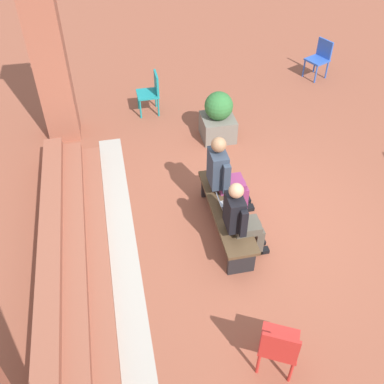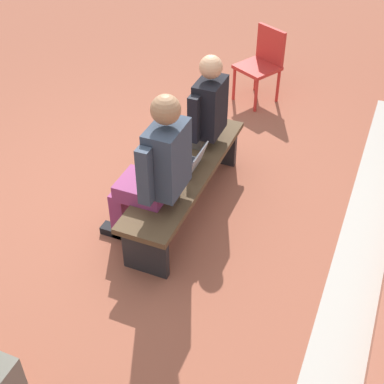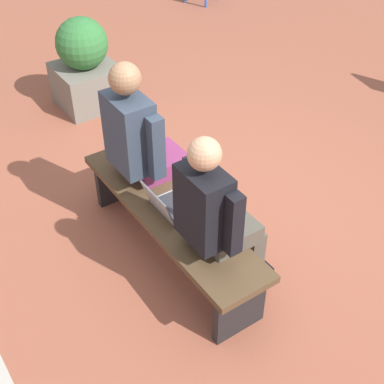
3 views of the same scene
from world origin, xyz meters
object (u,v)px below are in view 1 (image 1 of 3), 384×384
(plastic_chair_foreground, at_px, (320,57))
(laptop, at_px, (226,206))
(bench, at_px, (226,213))
(planter, at_px, (218,118))
(plastic_chair_by_pillar, at_px, (279,346))
(person_student, at_px, (241,217))
(plastic_chair_far_left, at_px, (151,91))
(person_adult, at_px, (225,174))

(plastic_chair_foreground, bearing_deg, laptop, 142.10)
(bench, distance_m, plastic_chair_foreground, 5.38)
(bench, distance_m, planter, 2.41)
(laptop, relative_size, plastic_chair_by_pillar, 0.38)
(person_student, height_order, plastic_chair_far_left, person_student)
(person_adult, bearing_deg, laptop, 169.71)
(plastic_chair_foreground, distance_m, plastic_chair_by_pillar, 7.25)
(person_student, bearing_deg, person_adult, -0.34)
(person_adult, bearing_deg, bench, 170.95)
(person_student, bearing_deg, planter, -8.38)
(person_student, distance_m, person_adult, 0.89)
(laptop, xyz_separation_m, plastic_chair_far_left, (3.52, 0.59, -0.02))
(bench, bearing_deg, planter, -11.45)
(person_adult, bearing_deg, plastic_chair_foreground, -40.33)
(plastic_chair_foreground, height_order, planter, planter)
(person_adult, height_order, plastic_chair_far_left, person_adult)
(plastic_chair_far_left, distance_m, planter, 1.57)
(person_student, distance_m, plastic_chair_foreground, 5.71)
(person_student, height_order, planter, person_student)
(person_student, height_order, laptop, person_student)
(person_student, xyz_separation_m, plastic_chair_by_pillar, (-1.75, 0.08, -0.21))
(bench, xyz_separation_m, plastic_chair_foreground, (4.24, -3.30, 0.13))
(bench, xyz_separation_m, laptop, (-0.01, 0.01, 0.15))
(laptop, bearing_deg, planter, -11.67)
(plastic_chair_foreground, xyz_separation_m, plastic_chair_by_pillar, (-6.45, 3.32, 0.00))
(laptop, distance_m, plastic_chair_by_pillar, 2.19)
(plastic_chair_foreground, bearing_deg, plastic_chair_by_pillar, 152.78)
(plastic_chair_far_left, bearing_deg, planter, -136.71)
(bench, distance_m, person_student, 0.57)
(person_adult, height_order, planter, person_adult)
(bench, relative_size, plastic_chair_foreground, 2.14)
(person_adult, xyz_separation_m, laptop, (-0.45, 0.08, -0.23))
(laptop, bearing_deg, plastic_chair_far_left, 9.49)
(person_student, relative_size, planter, 1.37)
(person_student, relative_size, plastic_chair_foreground, 1.54)
(bench, distance_m, person_adult, 0.58)
(plastic_chair_foreground, relative_size, planter, 0.89)
(bench, bearing_deg, person_adult, -9.05)
(person_student, height_order, person_adult, person_adult)
(bench, relative_size, planter, 1.91)
(plastic_chair_far_left, bearing_deg, laptop, -170.51)
(plastic_chair_foreground, bearing_deg, bench, 142.12)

